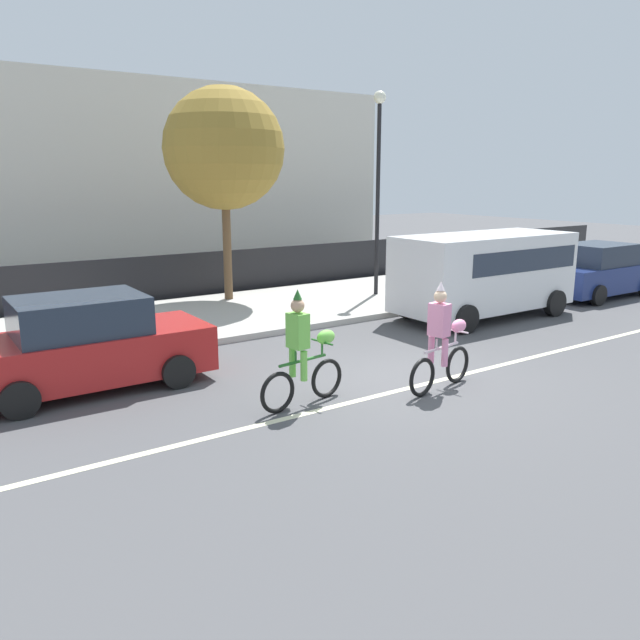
% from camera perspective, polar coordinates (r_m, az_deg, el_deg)
% --- Properties ---
extents(ground_plane, '(80.00, 80.00, 0.00)m').
position_cam_1_polar(ground_plane, '(11.60, 7.28, -5.32)').
color(ground_plane, '#4C4C4F').
extents(road_centre_line, '(36.00, 0.14, 0.01)m').
position_cam_1_polar(road_centre_line, '(11.25, 8.98, -5.94)').
color(road_centre_line, beige).
rests_on(road_centre_line, ground).
extents(sidewalk_curb, '(60.00, 5.00, 0.15)m').
position_cam_1_polar(sidewalk_curb, '(16.82, -7.49, 0.67)').
color(sidewalk_curb, '#ADAAA3').
rests_on(sidewalk_curb, ground).
extents(fence_line, '(40.00, 0.08, 1.40)m').
position_cam_1_polar(fence_line, '(19.30, -11.46, 3.98)').
color(fence_line, black).
rests_on(fence_line, ground).
extents(building_backdrop, '(28.00, 8.00, 7.08)m').
position_cam_1_polar(building_backdrop, '(26.51, -26.11, 11.48)').
color(building_backdrop, beige).
rests_on(building_backdrop, ground).
extents(parade_cyclist_lime, '(1.71, 0.52, 1.92)m').
position_cam_1_polar(parade_cyclist_lime, '(9.97, -1.52, -3.20)').
color(parade_cyclist_lime, black).
rests_on(parade_cyclist_lime, ground).
extents(parade_cyclist_pink, '(1.71, 0.53, 1.92)m').
position_cam_1_polar(parade_cyclist_pink, '(10.92, 11.11, -2.02)').
color(parade_cyclist_pink, black).
rests_on(parade_cyclist_pink, ground).
extents(parked_van_white, '(5.00, 2.22, 2.18)m').
position_cam_1_polar(parked_van_white, '(16.89, 14.95, 4.54)').
color(parked_van_white, white).
rests_on(parked_van_white, ground).
extents(parked_car_red, '(4.10, 1.92, 1.64)m').
position_cam_1_polar(parked_car_red, '(11.50, -20.59, -2.17)').
color(parked_car_red, '#AD1E1E').
rests_on(parked_car_red, ground).
extents(parked_car_navy, '(4.10, 1.92, 1.64)m').
position_cam_1_polar(parked_car_navy, '(21.07, 24.03, 4.07)').
color(parked_car_navy, navy).
rests_on(parked_car_navy, ground).
extents(street_lamp_post, '(0.36, 0.36, 5.86)m').
position_cam_1_polar(street_lamp_post, '(18.72, 5.36, 14.01)').
color(street_lamp_post, black).
rests_on(street_lamp_post, sidewalk_curb).
extents(street_tree_near_lamp, '(3.37, 3.37, 5.92)m').
position_cam_1_polar(street_tree_near_lamp, '(18.09, -8.78, 15.19)').
color(street_tree_near_lamp, brown).
rests_on(street_tree_near_lamp, sidewalk_curb).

